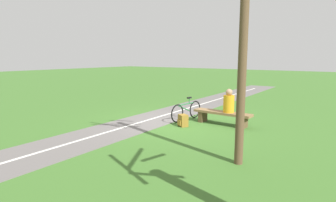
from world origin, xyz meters
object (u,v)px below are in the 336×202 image
bicycle (187,111)px  backpack (183,121)px  bench (222,115)px  person_seated (229,102)px  tree_by_path (245,45)px

bicycle → backpack: bearing=30.6°
bench → backpack: bench is taller
person_seated → backpack: 1.65m
bench → backpack: size_ratio=5.02×
person_seated → backpack: bearing=41.0°
bench → backpack: (0.96, 0.98, -0.13)m
backpack → tree_by_path: tree_by_path is taller
bicycle → backpack: (-0.39, 0.85, -0.15)m
tree_by_path → person_seated: bearing=-62.1°
person_seated → tree_by_path: size_ratio=0.15×
backpack → bench: bearing=-134.5°
tree_by_path → backpack: bearing=-36.7°
bicycle → tree_by_path: size_ratio=0.31×
bench → bicycle: bearing=7.1°
person_seated → backpack: size_ratio=1.95×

